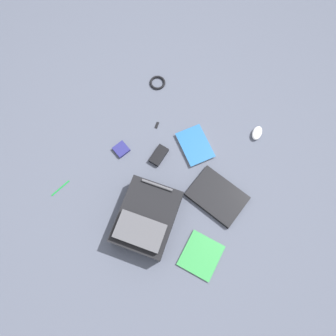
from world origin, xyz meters
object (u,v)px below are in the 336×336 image
Objects in this scene: earbud_pouch at (121,149)px; usb_stick at (157,125)px; backpack at (146,219)px; power_brick at (159,155)px; book_blue at (201,255)px; pen_black at (60,188)px; cable_coil at (158,83)px; laptop at (217,196)px; book_red at (195,145)px; computer_mouse at (257,133)px.

usb_stick is (0.11, 0.27, -0.01)m from earbud_pouch.
backpack is at bearing -38.11° from earbud_pouch.
power_brick is at bearing 111.52° from backpack.
backpack reaches higher than power_brick.
book_blue reaches higher than pen_black.
book_blue is 5.08× the size of usb_stick.
cable_coil reaches higher than usb_stick.
laptop is 0.63m from usb_stick.
pen_black is 0.46m from earbud_pouch.
book_blue is 2.16× the size of cable_coil.
book_blue is at bearing -76.59° from laptop.
backpack is 1.96× the size of book_blue.
backpack reaches higher than book_red.
usb_stick is (-0.58, 0.23, -0.01)m from laptop.
power_brick is at bearing -141.48° from computer_mouse.
computer_mouse is (0.03, 0.52, 0.00)m from laptop.
cable_coil is 0.55m from power_brick.
earbud_pouch reaches higher than book_blue.
power_brick reaches higher than book_red.
power_brick is 0.96× the size of pen_black.
laptop reaches higher than power_brick.
book_red is at bearing 34.00° from earbud_pouch.
book_blue is 0.98m from pen_black.
laptop is at bearing 49.75° from backpack.
book_blue is at bearing -41.51° from usb_stick.
laptop is at bearing -98.62° from computer_mouse.
laptop is 3.36× the size of cable_coil.
pen_black is (-0.91, -0.98, -0.01)m from computer_mouse.
pen_black is at bearing -138.67° from computer_mouse.
backpack is 1.26× the size of laptop.
usb_stick is at bearing 66.48° from pen_black.
power_brick is 0.25m from earbud_pouch.
book_red is (0.01, 0.58, -0.07)m from backpack.
usb_stick is (-0.28, 0.58, -0.07)m from backpack.
pen_black is at bearing -114.65° from earbud_pouch.
backpack is 0.98m from cable_coil.
backpack is 0.60m from pen_black.
book_blue is (0.39, -0.01, -0.07)m from backpack.
usb_stick is at bearing -59.40° from cable_coil.
earbud_pouch is at bearing -84.10° from cable_coil.
power_brick is (0.29, -0.47, 0.01)m from cable_coil.
usb_stick is (0.17, -0.28, -0.00)m from cable_coil.
book_red is 0.43m from computer_mouse.
earbud_pouch reaches higher than usb_stick.
cable_coil is (-0.84, 0.88, 0.00)m from book_blue.
pen_black is at bearing -174.32° from book_blue.
earbud_pouch reaches higher than pen_black.
earbud_pouch is at bearing -146.00° from book_red.
earbud_pouch is at bearing -176.24° from laptop.
backpack reaches higher than book_blue.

